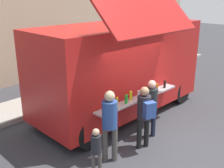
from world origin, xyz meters
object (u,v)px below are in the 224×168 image
food_truck_main (120,66)px  customer_mid_with_backpack (145,112)px  trash_bin (139,65)px  customer_front_ordering (151,104)px  child_near_queue (96,148)px  customer_rear_waiting (110,120)px

food_truck_main → customer_mid_with_backpack: size_ratio=3.52×
food_truck_main → trash_bin: 4.83m
food_truck_main → trash_bin: bearing=31.7°
trash_bin → customer_front_ordering: customer_front_ordering is taller
food_truck_main → customer_front_ordering: size_ratio=3.53×
customer_front_ordering → child_near_queue: size_ratio=1.47×
food_truck_main → customer_rear_waiting: food_truck_main is taller
customer_mid_with_backpack → customer_rear_waiting: customer_rear_waiting is taller
child_near_queue → trash_bin: bearing=-2.0°
food_truck_main → trash_bin: (4.09, 2.32, -1.12)m
customer_rear_waiting → child_near_queue: customer_rear_waiting is taller
food_truck_main → customer_rear_waiting: 2.90m
customer_front_ordering → child_near_queue: (-2.20, -0.13, -0.31)m
customer_mid_with_backpack → child_near_queue: bearing=109.0°
customer_mid_with_backpack → trash_bin: bearing=-29.1°
customer_rear_waiting → child_near_queue: bearing=160.6°
food_truck_main → customer_front_ordering: (-0.71, -1.73, -0.62)m
customer_rear_waiting → child_near_queue: (-0.62, -0.18, -0.39)m
food_truck_main → customer_front_ordering: food_truck_main is taller
food_truck_main → trash_bin: food_truck_main is taller
customer_rear_waiting → customer_mid_with_backpack: bearing=-50.4°
customer_mid_with_backpack → child_near_queue: customer_mid_with_backpack is taller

